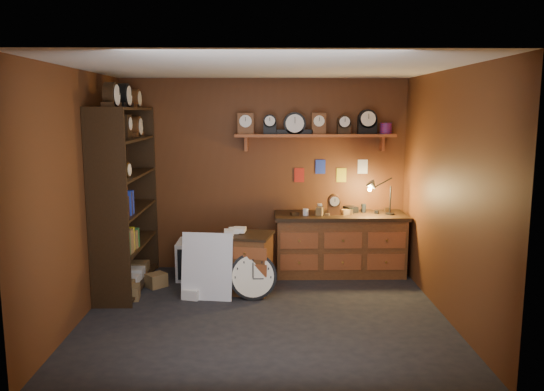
{
  "coord_description": "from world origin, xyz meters",
  "views": [
    {
      "loc": [
        -0.0,
        -5.67,
        2.26
      ],
      "look_at": [
        0.09,
        0.35,
        1.29
      ],
      "focal_mm": 35.0,
      "sensor_mm": 36.0,
      "label": 1
    }
  ],
  "objects": [
    {
      "name": "floor_box_a",
      "position": [
        -1.65,
        0.49,
        0.08
      ],
      "size": [
        0.3,
        0.26,
        0.17
      ],
      "primitive_type": "cube",
      "rotation": [
        0.0,
        0.0,
        0.11
      ],
      "color": "brown",
      "rests_on": "ground"
    },
    {
      "name": "floor_box_b",
      "position": [
        -0.87,
        0.54,
        0.06
      ],
      "size": [
        0.26,
        0.29,
        0.12
      ],
      "primitive_type": "cube",
      "rotation": [
        0.0,
        0.0,
        -0.25
      ],
      "color": "white",
      "rests_on": "ground"
    },
    {
      "name": "low_cabinet",
      "position": [
        -0.24,
        0.77,
        0.4
      ],
      "size": [
        0.75,
        0.68,
        0.83
      ],
      "rotation": [
        0.0,
        0.0,
        -0.23
      ],
      "color": "brown",
      "rests_on": "ground"
    },
    {
      "name": "floor_box_c",
      "position": [
        -1.4,
        0.94,
        0.09
      ],
      "size": [
        0.31,
        0.3,
        0.18
      ],
      "primitive_type": "cube",
      "rotation": [
        0.0,
        0.0,
        0.76
      ],
      "color": "brown",
      "rests_on": "ground"
    },
    {
      "name": "room_shell",
      "position": [
        0.04,
        0.11,
        1.72
      ],
      "size": [
        4.02,
        3.62,
        2.71
      ],
      "color": "#5A2F15",
      "rests_on": "ground"
    },
    {
      "name": "shelving_unit",
      "position": [
        -1.79,
        0.98,
        1.25
      ],
      "size": [
        0.47,
        1.6,
        2.58
      ],
      "color": "black",
      "rests_on": "ground"
    },
    {
      "name": "mini_fridge",
      "position": [
        -0.93,
        1.32,
        0.26
      ],
      "size": [
        0.49,
        0.51,
        0.51
      ],
      "rotation": [
        0.0,
        0.0,
        -0.0
      ],
      "color": "silver",
      "rests_on": "ground"
    },
    {
      "name": "white_panel",
      "position": [
        -0.69,
        0.5,
        0.0
      ],
      "size": [
        0.64,
        0.25,
        0.82
      ],
      "primitive_type": "cube",
      "rotation": [
        -0.17,
        0.0,
        -0.14
      ],
      "color": "silver",
      "rests_on": "ground"
    },
    {
      "name": "big_round_clock",
      "position": [
        -0.14,
        0.49,
        0.28
      ],
      "size": [
        0.57,
        0.18,
        0.57
      ],
      "color": "black",
      "rests_on": "ground"
    },
    {
      "name": "workbench",
      "position": [
        1.05,
        1.47,
        0.47
      ],
      "size": [
        1.81,
        0.66,
        1.36
      ],
      "color": "brown",
      "rests_on": "ground"
    },
    {
      "name": "floor",
      "position": [
        0.0,
        0.0,
        0.0
      ],
      "size": [
        4.0,
        4.0,
        0.0
      ],
      "primitive_type": "plane",
      "color": "black",
      "rests_on": "ground"
    }
  ]
}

